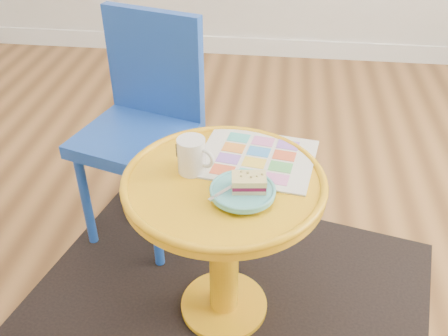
# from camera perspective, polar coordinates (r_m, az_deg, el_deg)

# --- Properties ---
(floor) EXTENTS (4.00, 4.00, 0.00)m
(floor) POSITION_cam_1_polar(r_m,az_deg,el_deg) (1.90, -2.91, -10.39)
(floor) COLOR brown
(floor) RESTS_ON ground
(room_walls) EXTENTS (4.00, 4.00, 4.00)m
(room_walls) POSITION_cam_1_polar(r_m,az_deg,el_deg) (2.92, -19.34, 6.79)
(room_walls) COLOR silver
(room_walls) RESTS_ON ground
(rug) EXTENTS (1.52, 1.37, 0.01)m
(rug) POSITION_cam_1_polar(r_m,az_deg,el_deg) (1.74, 0.00, -15.57)
(rug) COLOR black
(rug) RESTS_ON ground
(side_table) EXTENTS (0.56, 0.56, 0.54)m
(side_table) POSITION_cam_1_polar(r_m,az_deg,el_deg) (1.47, 0.00, -6.10)
(side_table) COLOR #EBA413
(side_table) RESTS_ON ground
(chair) EXTENTS (0.46, 0.46, 0.83)m
(chair) POSITION_cam_1_polar(r_m,az_deg,el_deg) (1.81, -9.12, 5.82)
(chair) COLOR #1A47AE
(chair) RESTS_ON ground
(newspaper) EXTENTS (0.37, 0.33, 0.01)m
(newspaper) POSITION_cam_1_polar(r_m,az_deg,el_deg) (1.46, 3.73, 1.15)
(newspaper) COLOR silver
(newspaper) RESTS_ON side_table
(mug) EXTENTS (0.11, 0.08, 0.10)m
(mug) POSITION_cam_1_polar(r_m,az_deg,el_deg) (1.38, -3.66, 1.53)
(mug) COLOR silver
(mug) RESTS_ON side_table
(plate) EXTENTS (0.17, 0.17, 0.02)m
(plate) POSITION_cam_1_polar(r_m,az_deg,el_deg) (1.30, 2.15, -2.69)
(plate) COLOR #58B8BB
(plate) RESTS_ON newspaper
(cake_slice) EXTENTS (0.10, 0.07, 0.04)m
(cake_slice) POSITION_cam_1_polar(r_m,az_deg,el_deg) (1.29, 2.86, -1.66)
(cake_slice) COLOR #D3BC8C
(cake_slice) RESTS_ON plate
(fork) EXTENTS (0.10, 0.12, 0.00)m
(fork) POSITION_cam_1_polar(r_m,az_deg,el_deg) (1.30, 0.75, -2.23)
(fork) COLOR silver
(fork) RESTS_ON plate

